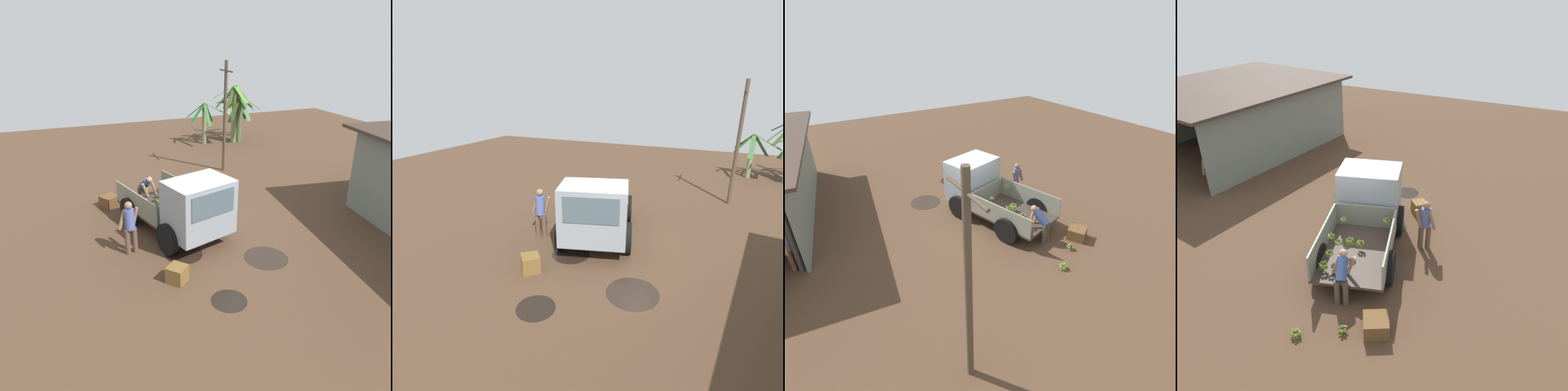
# 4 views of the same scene
# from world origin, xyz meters

# --- Properties ---
(ground) EXTENTS (36.00, 36.00, 0.00)m
(ground) POSITION_xyz_m (0.00, 0.00, 0.00)
(ground) COLOR #4F3726
(mud_patch_0) EXTENTS (1.14, 1.14, 0.01)m
(mud_patch_0) POSITION_xyz_m (0.80, -0.95, 0.00)
(mud_patch_0) COLOR black
(mud_patch_0) RESTS_ON ground
(mud_patch_1) EXTENTS (0.91, 0.91, 0.01)m
(mud_patch_1) POSITION_xyz_m (3.27, -0.62, 0.00)
(mud_patch_1) COLOR black
(mud_patch_1) RESTS_ON ground
(mud_patch_2) EXTENTS (1.31, 1.31, 0.01)m
(mud_patch_2) POSITION_xyz_m (1.87, 1.26, 0.00)
(mud_patch_2) COLOR #2D221B
(mud_patch_2) RESTS_ON ground
(cargo_truck) EXTENTS (4.65, 3.09, 2.18)m
(cargo_truck) POSITION_xyz_m (0.07, -0.47, 1.14)
(cargo_truck) COLOR #3E3029
(cargo_truck) RESTS_ON ground
(utility_pole) EXTENTS (1.26, 0.15, 5.07)m
(utility_pole) POSITION_xyz_m (-5.76, 3.39, 2.64)
(utility_pole) COLOR #4E402F
(utility_pole) RESTS_ON ground
(banana_palm_0) EXTENTS (3.01, 2.50, 3.36)m
(banana_palm_0) POSITION_xyz_m (-10.26, 6.12, 1.83)
(banana_palm_0) COLOR #728056
(banana_palm_0) RESTS_ON ground
(banana_palm_2) EXTENTS (2.77, 1.95, 2.76)m
(banana_palm_2) POSITION_xyz_m (-11.42, 7.04, 1.50)
(banana_palm_2) COLOR #4E5F39
(banana_palm_2) RESTS_ON ground
(banana_palm_4) EXTENTS (2.07, 2.28, 2.81)m
(banana_palm_4) POSITION_xyz_m (-10.24, 6.45, 1.50)
(banana_palm_4) COLOR #4B673E
(banana_palm_4) RESTS_ON ground
(banana_palm_5) EXTENTS (2.41, 2.26, 2.41)m
(banana_palm_5) POSITION_xyz_m (-10.59, 4.35, 1.31)
(banana_palm_5) COLOR #6E8355
(banana_palm_5) RESTS_ON ground
(person_foreground_visitor) EXTENTS (0.39, 0.69, 1.68)m
(person_foreground_visitor) POSITION_xyz_m (0.13, -2.39, 0.93)
(person_foreground_visitor) COLOR brown
(person_foreground_visitor) RESTS_ON ground
(person_worker_loading) EXTENTS (0.79, 0.71, 1.34)m
(person_worker_loading) POSITION_xyz_m (-2.86, -1.20, 0.79)
(person_worker_loading) COLOR #4B4132
(person_worker_loading) RESTS_ON ground
(person_bystander_near_shed) EXTENTS (0.58, 0.33, 1.57)m
(person_bystander_near_shed) POSITION_xyz_m (0.13, 6.54, 0.87)
(person_bystander_near_shed) COLOR brown
(person_bystander_near_shed) RESTS_ON ground
(banana_bunch_on_ground_0) EXTENTS (0.24, 0.24, 0.21)m
(banana_bunch_on_ground_0) POSITION_xyz_m (-3.86, -1.76, 0.12)
(banana_bunch_on_ground_0) COLOR #443D2C
(banana_bunch_on_ground_0) RESTS_ON ground
(banana_bunch_on_ground_1) EXTENTS (0.29, 0.28, 0.21)m
(banana_bunch_on_ground_1) POSITION_xyz_m (-4.43, -0.82, 0.11)
(banana_bunch_on_ground_1) COLOR brown
(banana_bunch_on_ground_1) RESTS_ON ground
(wooden_crate_0) EXTENTS (0.81, 0.81, 0.43)m
(wooden_crate_0) POSITION_xyz_m (-3.49, -2.46, 0.21)
(wooden_crate_0) COLOR brown
(wooden_crate_0) RESTS_ON ground
(wooden_crate_1) EXTENTS (0.67, 0.67, 0.47)m
(wooden_crate_1) POSITION_xyz_m (2.03, -1.57, 0.24)
(wooden_crate_1) COLOR brown
(wooden_crate_1) RESTS_ON ground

